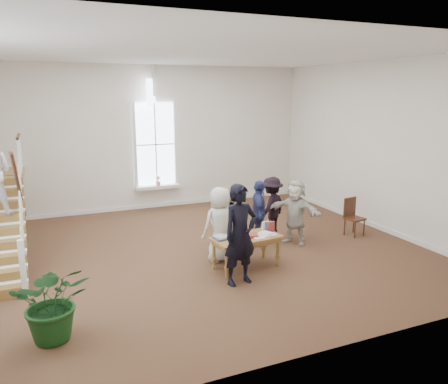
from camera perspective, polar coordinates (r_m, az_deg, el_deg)
name	(u,v)px	position (r m, az deg, el deg)	size (l,w,h in m)	color
ground	(205,251)	(10.40, -2.46, -7.72)	(10.00, 10.00, 0.00)	#49301C
room_shell	(158,195)	(14.31, -8.65, -0.44)	(10.49, 10.00, 10.00)	silver
library_table	(246,240)	(9.26, 2.87, -6.33)	(1.55, 0.90, 0.75)	brown
police_officer	(240,235)	(8.40, 2.14, -5.61)	(0.72, 0.47, 1.98)	black
elderly_woman	(220,224)	(9.58, -0.50, -4.26)	(0.81, 0.53, 1.67)	silver
person_yellow	(224,219)	(10.15, -0.01, -3.57)	(0.76, 0.59, 1.57)	#DDBF8A
woman_cluster_a	(259,213)	(10.57, 4.56, -2.81)	(0.95, 0.39, 1.61)	navy
woman_cluster_b	(271,207)	(11.23, 6.22, -2.00)	(1.02, 0.59, 1.58)	black
woman_cluster_c	(295,212)	(10.84, 9.28, -2.57)	(1.49, 0.47, 1.60)	beige
floor_plant	(53,301)	(7.16, -21.39, -13.16)	(1.11, 0.96, 1.23)	#113712
side_chair	(353,214)	(11.88, 16.44, -2.83)	(0.49, 0.49, 0.98)	#36180E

